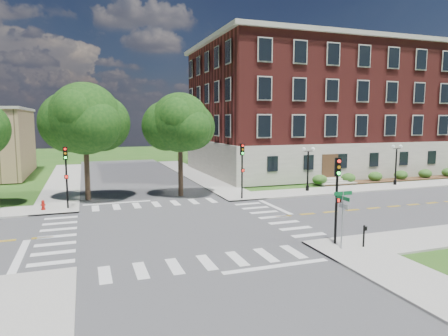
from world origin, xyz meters
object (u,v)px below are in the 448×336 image
object	(u,v)px
traffic_signal_ne	(242,164)
twin_lamp_east	(396,162)
street_sign_pole	(343,208)
traffic_signal_se	(337,189)
traffic_signal_nw	(66,169)
twin_lamp_west	(308,166)
push_button_post	(364,235)
fire_hydrant	(43,205)

from	to	relation	value
traffic_signal_ne	twin_lamp_east	world-z (taller)	traffic_signal_ne
traffic_signal_ne	street_sign_pole	size ratio (longest dim) A/B	1.55
traffic_signal_se	street_sign_pole	bearing A→B (deg)	-102.53
traffic_signal_nw	twin_lamp_west	size ratio (longest dim) A/B	1.13
push_button_post	traffic_signal_nw	bearing A→B (deg)	134.86
street_sign_pole	fire_hydrant	xyz separation A→B (m)	(-15.92, 15.41, -1.84)
twin_lamp_west	street_sign_pole	world-z (taller)	twin_lamp_west
traffic_signal_ne	push_button_post	xyz separation A→B (m)	(1.19, -14.69, -2.39)
traffic_signal_nw	street_sign_pole	world-z (taller)	traffic_signal_nw
traffic_signal_se	traffic_signal_ne	size ratio (longest dim) A/B	1.00
push_button_post	street_sign_pole	bearing A→B (deg)	172.68
twin_lamp_east	street_sign_pole	world-z (taller)	twin_lamp_east
traffic_signal_ne	traffic_signal_nw	world-z (taller)	same
traffic_signal_se	fire_hydrant	distance (m)	21.89
push_button_post	fire_hydrant	size ratio (longest dim) A/B	1.60
twin_lamp_east	twin_lamp_west	bearing A→B (deg)	-179.56
twin_lamp_west	push_button_post	xyz separation A→B (m)	(-6.24, -16.12, -1.73)
street_sign_pole	traffic_signal_se	bearing A→B (deg)	77.47
traffic_signal_se	traffic_signal_ne	bearing A→B (deg)	90.26
traffic_signal_nw	twin_lamp_east	bearing A→B (deg)	1.17
twin_lamp_west	twin_lamp_east	world-z (taller)	same
street_sign_pole	push_button_post	size ratio (longest dim) A/B	2.58
traffic_signal_se	street_sign_pole	size ratio (longest dim) A/B	1.55
push_button_post	fire_hydrant	xyz separation A→B (m)	(-17.23, 15.57, -0.33)
traffic_signal_ne	traffic_signal_nw	size ratio (longest dim) A/B	1.00
push_button_post	fire_hydrant	distance (m)	23.23
traffic_signal_ne	fire_hydrant	distance (m)	16.29
traffic_signal_se	traffic_signal_nw	distance (m)	20.43
traffic_signal_nw	twin_lamp_east	distance (m)	32.42
twin_lamp_east	fire_hydrant	world-z (taller)	twin_lamp_east
push_button_post	traffic_signal_ne	bearing A→B (deg)	94.63
twin_lamp_east	push_button_post	world-z (taller)	twin_lamp_east
traffic_signal_ne	traffic_signal_nw	distance (m)	14.30
twin_lamp_west	push_button_post	bearing A→B (deg)	-111.15
traffic_signal_ne	twin_lamp_west	bearing A→B (deg)	10.93
traffic_signal_se	traffic_signal_nw	bearing A→B (deg)	134.58
traffic_signal_se	push_button_post	world-z (taller)	traffic_signal_se
push_button_post	twin_lamp_west	bearing A→B (deg)	68.85
street_sign_pole	twin_lamp_east	bearing A→B (deg)	41.30
push_button_post	twin_lamp_east	bearing A→B (deg)	43.73
twin_lamp_west	twin_lamp_east	bearing A→B (deg)	0.44
traffic_signal_nw	twin_lamp_west	xyz separation A→B (m)	(21.70, 0.58, -0.66)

